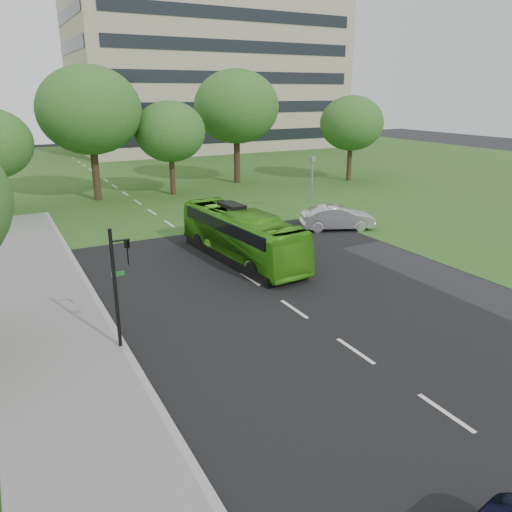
# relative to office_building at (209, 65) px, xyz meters

# --- Properties ---
(ground) EXTENTS (160.00, 160.00, 0.00)m
(ground) POSITION_rel_office_building_xyz_m (-21.96, -61.96, -12.50)
(ground) COLOR black
(ground) RESTS_ON ground
(street_surfaces) EXTENTS (120.00, 120.00, 0.15)m
(street_surfaces) POSITION_rel_office_building_xyz_m (-22.34, -39.21, -12.47)
(street_surfaces) COLOR black
(street_surfaces) RESTS_ON ground
(office_building) EXTENTS (40.10, 20.10, 25.00)m
(office_building) POSITION_rel_office_building_xyz_m (0.00, 0.00, 0.00)
(office_building) COLOR tan
(office_building) RESTS_ON ground
(tree_park_b) EXTENTS (8.16, 8.16, 10.69)m
(tree_park_b) POSITION_rel_office_building_xyz_m (-24.61, -33.58, -5.29)
(tree_park_b) COLOR black
(tree_park_b) RESTS_ON ground
(tree_park_c) EXTENTS (5.98, 5.98, 7.95)m
(tree_park_c) POSITION_rel_office_building_xyz_m (-18.30, -34.28, -7.11)
(tree_park_c) COLOR black
(tree_park_c) RESTS_ON ground
(tree_park_d) EXTENTS (8.10, 8.10, 10.71)m
(tree_park_d) POSITION_rel_office_building_xyz_m (-10.70, -31.56, -5.25)
(tree_park_d) COLOR black
(tree_park_d) RESTS_ON ground
(tree_park_e) EXTENTS (6.24, 6.24, 8.31)m
(tree_park_e) POSITION_rel_office_building_xyz_m (-0.13, -35.72, -6.85)
(tree_park_e) COLOR black
(tree_park_e) RESTS_ON ground
(bus) EXTENTS (3.05, 9.84, 2.70)m
(bus) POSITION_rel_office_building_xyz_m (-20.96, -53.04, -11.15)
(bus) COLOR #44A51A
(bus) RESTS_ON ground
(sedan) EXTENTS (5.08, 3.33, 1.58)m
(sedan) POSITION_rel_office_building_xyz_m (-12.68, -50.49, -11.71)
(sedan) COLOR silver
(sedan) RESTS_ON ground
(traffic_light) EXTENTS (0.72, 0.22, 4.40)m
(traffic_light) POSITION_rel_office_building_xyz_m (-29.02, -59.96, -9.91)
(traffic_light) COLOR black
(traffic_light) RESTS_ON ground
(camera_pole) EXTENTS (0.40, 0.36, 4.23)m
(camera_pole) POSITION_rel_office_building_xyz_m (-11.96, -46.40, -9.77)
(camera_pole) COLOR gray
(camera_pole) RESTS_ON ground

